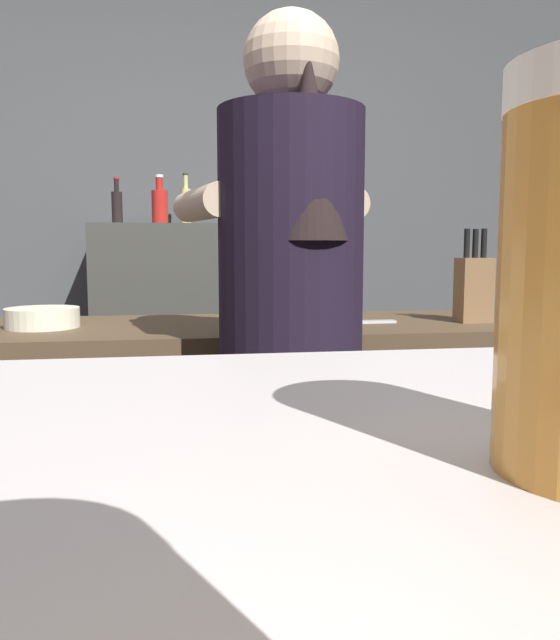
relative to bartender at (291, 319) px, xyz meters
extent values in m
cube|color=#484A4C|center=(-0.25, 1.95, 0.39)|extent=(5.20, 0.10, 2.70)
cube|color=#4D3B28|center=(0.10, 0.45, -0.51)|extent=(2.10, 0.60, 0.89)
cube|color=#3D3E39|center=(-0.25, 1.67, -0.34)|extent=(0.85, 0.36, 1.24)
cube|color=#333239|center=(0.00, 0.00, -0.52)|extent=(0.28, 0.20, 0.87)
cylinder|color=black|center=(0.00, 0.00, 0.20)|extent=(0.34, 0.34, 0.57)
sphere|color=#C7AC8E|center=(0.00, 0.00, 0.59)|extent=(0.22, 0.22, 0.22)
cone|color=black|center=(0.02, -0.09, 0.39)|extent=(0.18, 0.18, 0.41)
cylinder|color=#C7AC8E|center=(-0.20, 0.13, 0.28)|extent=(0.15, 0.33, 0.08)
cylinder|color=#C7AC8E|center=(0.13, 0.20, 0.28)|extent=(0.15, 0.33, 0.08)
cube|color=brown|center=(0.65, 0.38, 0.04)|extent=(0.10, 0.08, 0.20)
cylinder|color=black|center=(0.62, 0.38, 0.18)|extent=(0.02, 0.02, 0.09)
cylinder|color=black|center=(0.65, 0.38, 0.18)|extent=(0.02, 0.02, 0.09)
cylinder|color=black|center=(0.67, 0.38, 0.18)|extent=(0.02, 0.02, 0.09)
cylinder|color=beige|center=(-0.66, 0.45, -0.04)|extent=(0.21, 0.21, 0.06)
cube|color=silver|center=(0.28, 0.40, -0.06)|extent=(0.24, 0.04, 0.01)
cylinder|color=#E4AE58|center=(-0.25, -1.45, 0.16)|extent=(0.08, 0.08, 0.13)
cylinder|color=red|center=(-0.34, 1.62, 0.36)|extent=(0.08, 0.08, 0.15)
cylinder|color=red|center=(-0.34, 1.62, 0.46)|extent=(0.03, 0.03, 0.06)
cylinder|color=white|center=(-0.34, 1.62, 0.50)|extent=(0.04, 0.04, 0.01)
cylinder|color=#C8CF79|center=(-0.22, 1.71, 0.36)|extent=(0.05, 0.05, 0.17)
cylinder|color=#C8CF79|center=(-0.22, 1.71, 0.48)|extent=(0.02, 0.02, 0.07)
cylinder|color=#333333|center=(-0.22, 1.71, 0.52)|extent=(0.03, 0.03, 0.01)
cylinder|color=#507F38|center=(0.07, 1.57, 0.34)|extent=(0.05, 0.05, 0.13)
cylinder|color=#507F38|center=(0.07, 1.57, 0.43)|extent=(0.02, 0.02, 0.05)
cylinder|color=black|center=(0.07, 1.57, 0.46)|extent=(0.03, 0.03, 0.01)
cylinder|color=black|center=(-0.54, 1.64, 0.35)|extent=(0.05, 0.05, 0.15)
cylinder|color=black|center=(-0.54, 1.64, 0.46)|extent=(0.02, 0.02, 0.06)
cylinder|color=red|center=(-0.54, 1.64, 0.49)|extent=(0.03, 0.03, 0.01)
camera|label=1|loc=(-0.26, -1.47, 0.17)|focal=35.64mm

